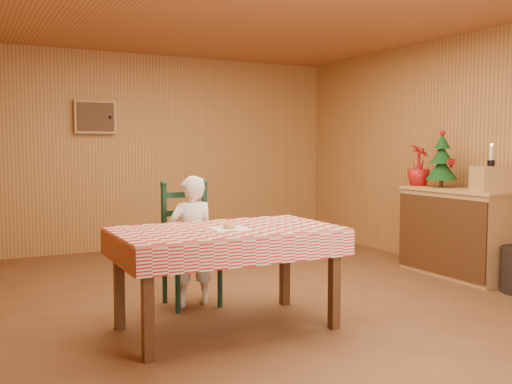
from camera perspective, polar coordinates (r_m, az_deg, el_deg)
ground at (r=5.31m, az=1.01°, el=-10.43°), size 6.00×6.00×0.00m
cabin_walls at (r=5.62m, az=-1.60°, el=9.18°), size 5.10×6.05×2.65m
dining_table at (r=4.27m, az=-2.96°, el=-4.68°), size 1.66×0.96×0.77m
ladder_chair at (r=5.02m, az=-6.68°, el=-5.45°), size 0.44×0.40×1.08m
seated_child at (r=4.96m, az=-6.46°, el=-4.88°), size 0.41×0.27×1.12m
napkin at (r=4.22m, az=-2.68°, el=-3.66°), size 0.28×0.28×0.00m
donut at (r=4.21m, az=-2.69°, el=-3.42°), size 0.11×0.11×0.03m
shelf_unit at (r=6.43m, az=19.46°, el=-3.81°), size 0.54×1.24×0.93m
crate at (r=6.11m, az=22.40°, el=1.23°), size 0.38×0.38×0.25m
christmas_tree at (r=6.54m, az=18.10°, el=2.92°), size 0.34×0.34×0.62m
flower_arrangement at (r=6.73m, az=15.96°, el=2.60°), size 0.34×0.34×0.47m
candle_set at (r=6.11m, az=22.45°, el=3.01°), size 0.07×0.07×0.22m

